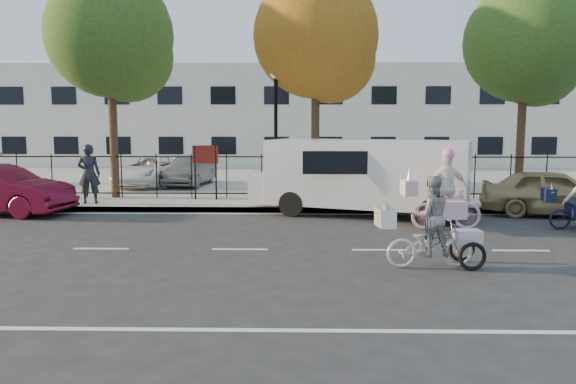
{
  "coord_description": "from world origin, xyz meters",
  "views": [
    {
      "loc": [
        1.27,
        -11.76,
        2.72
      ],
      "look_at": [
        1.01,
        1.2,
        1.1
      ],
      "focal_mm": 35.0,
      "sensor_mm": 36.0,
      "label": 1
    }
  ],
  "objects_px": {
    "unicorn_bike": "(445,200)",
    "gold_sedan": "(554,193)",
    "lot_car_d": "(430,169)",
    "zebra_trike": "(431,232)",
    "lot_car_c": "(191,171)",
    "lamppost": "(276,110)",
    "lot_car_b": "(148,171)",
    "white_van": "(363,174)",
    "pedestrian": "(89,174)"
  },
  "relations": [
    {
      "from": "white_van",
      "to": "pedestrian",
      "type": "bearing_deg",
      "value": -168.8
    },
    {
      "from": "zebra_trike",
      "to": "unicorn_bike",
      "type": "height_order",
      "value": "unicorn_bike"
    },
    {
      "from": "unicorn_bike",
      "to": "pedestrian",
      "type": "distance_m",
      "value": 10.89
    },
    {
      "from": "pedestrian",
      "to": "white_van",
      "type": "bearing_deg",
      "value": 159.6
    },
    {
      "from": "white_van",
      "to": "lot_car_c",
      "type": "distance_m",
      "value": 8.98
    },
    {
      "from": "gold_sedan",
      "to": "lot_car_c",
      "type": "relative_size",
      "value": 1.12
    },
    {
      "from": "unicorn_bike",
      "to": "lot_car_c",
      "type": "relative_size",
      "value": 0.57
    },
    {
      "from": "lot_car_b",
      "to": "lot_car_d",
      "type": "relative_size",
      "value": 1.06
    },
    {
      "from": "white_van",
      "to": "lot_car_c",
      "type": "relative_size",
      "value": 1.85
    },
    {
      "from": "unicorn_bike",
      "to": "white_van",
      "type": "relative_size",
      "value": 0.31
    },
    {
      "from": "lot_car_b",
      "to": "lot_car_c",
      "type": "height_order",
      "value": "lot_car_b"
    },
    {
      "from": "zebra_trike",
      "to": "lot_car_d",
      "type": "xyz_separation_m",
      "value": [
        2.75,
        12.03,
        0.17
      ]
    },
    {
      "from": "white_van",
      "to": "pedestrian",
      "type": "relative_size",
      "value": 3.55
    },
    {
      "from": "white_van",
      "to": "lot_car_d",
      "type": "bearing_deg",
      "value": 80.96
    },
    {
      "from": "zebra_trike",
      "to": "white_van",
      "type": "height_order",
      "value": "white_van"
    },
    {
      "from": "pedestrian",
      "to": "lot_car_d",
      "type": "relative_size",
      "value": 0.46
    },
    {
      "from": "zebra_trike",
      "to": "lot_car_c",
      "type": "bearing_deg",
      "value": 23.14
    },
    {
      "from": "white_van",
      "to": "lot_car_b",
      "type": "relative_size",
      "value": 1.56
    },
    {
      "from": "lot_car_b",
      "to": "unicorn_bike",
      "type": "bearing_deg",
      "value": -35.06
    },
    {
      "from": "zebra_trike",
      "to": "lot_car_d",
      "type": "distance_m",
      "value": 12.34
    },
    {
      "from": "lamppost",
      "to": "lot_car_c",
      "type": "height_order",
      "value": "lamppost"
    },
    {
      "from": "white_van",
      "to": "lot_car_b",
      "type": "distance_m",
      "value": 10.24
    },
    {
      "from": "zebra_trike",
      "to": "lot_car_c",
      "type": "relative_size",
      "value": 0.56
    },
    {
      "from": "lamppost",
      "to": "unicorn_bike",
      "type": "height_order",
      "value": "lamppost"
    },
    {
      "from": "lot_car_c",
      "to": "unicorn_bike",
      "type": "bearing_deg",
      "value": -40.04
    },
    {
      "from": "white_van",
      "to": "lot_car_c",
      "type": "bearing_deg",
      "value": 154.1
    },
    {
      "from": "zebra_trike",
      "to": "gold_sedan",
      "type": "height_order",
      "value": "zebra_trike"
    },
    {
      "from": "gold_sedan",
      "to": "pedestrian",
      "type": "height_order",
      "value": "pedestrian"
    },
    {
      "from": "lamppost",
      "to": "gold_sedan",
      "type": "bearing_deg",
      "value": -15.76
    },
    {
      "from": "unicorn_bike",
      "to": "lot_car_b",
      "type": "relative_size",
      "value": 0.48
    },
    {
      "from": "lamppost",
      "to": "unicorn_bike",
      "type": "relative_size",
      "value": 2.09
    },
    {
      "from": "pedestrian",
      "to": "lot_car_c",
      "type": "distance_m",
      "value": 5.61
    },
    {
      "from": "unicorn_bike",
      "to": "white_van",
      "type": "xyz_separation_m",
      "value": [
        -1.84,
        2.14,
        0.45
      ]
    },
    {
      "from": "pedestrian",
      "to": "lot_car_c",
      "type": "height_order",
      "value": "pedestrian"
    },
    {
      "from": "lot_car_c",
      "to": "lot_car_d",
      "type": "bearing_deg",
      "value": 4.89
    },
    {
      "from": "gold_sedan",
      "to": "zebra_trike",
      "type": "bearing_deg",
      "value": 154.89
    },
    {
      "from": "lot_car_c",
      "to": "gold_sedan",
      "type": "bearing_deg",
      "value": -22.06
    },
    {
      "from": "lamppost",
      "to": "lot_car_b",
      "type": "bearing_deg",
      "value": 142.97
    },
    {
      "from": "lamppost",
      "to": "pedestrian",
      "type": "distance_m",
      "value": 6.3
    },
    {
      "from": "lamppost",
      "to": "lot_car_d",
      "type": "distance_m",
      "value": 7.47
    },
    {
      "from": "gold_sedan",
      "to": "lot_car_d",
      "type": "relative_size",
      "value": 0.99
    },
    {
      "from": "gold_sedan",
      "to": "lot_car_b",
      "type": "distance_m",
      "value": 14.95
    },
    {
      "from": "unicorn_bike",
      "to": "gold_sedan",
      "type": "xyz_separation_m",
      "value": [
        3.68,
        2.14,
        -0.08
      ]
    },
    {
      "from": "lot_car_b",
      "to": "lot_car_c",
      "type": "distance_m",
      "value": 1.73
    },
    {
      "from": "lamppost",
      "to": "zebra_trike",
      "type": "relative_size",
      "value": 2.14
    },
    {
      "from": "lamppost",
      "to": "lot_car_d",
      "type": "xyz_separation_m",
      "value": [
        5.99,
        3.84,
        -2.27
      ]
    },
    {
      "from": "gold_sedan",
      "to": "unicorn_bike",
      "type": "bearing_deg",
      "value": 134.97
    },
    {
      "from": "white_van",
      "to": "lot_car_c",
      "type": "height_order",
      "value": "white_van"
    },
    {
      "from": "unicorn_bike",
      "to": "pedestrian",
      "type": "height_order",
      "value": "unicorn_bike"
    },
    {
      "from": "zebra_trike",
      "to": "lamppost",
      "type": "bearing_deg",
      "value": 15.43
    }
  ]
}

